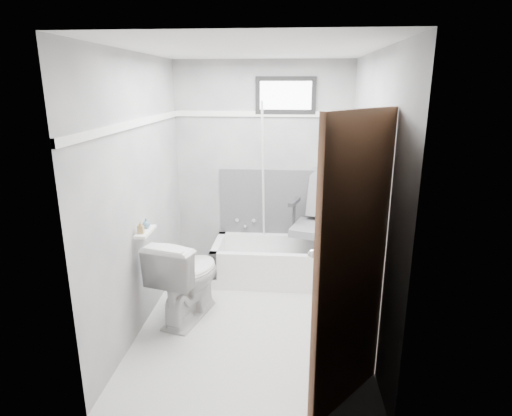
# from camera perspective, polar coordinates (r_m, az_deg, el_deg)

# --- Properties ---
(floor) EXTENTS (2.60, 2.60, 0.00)m
(floor) POSITION_cam_1_polar(r_m,az_deg,el_deg) (4.16, -0.40, -14.74)
(floor) COLOR silver
(floor) RESTS_ON ground
(ceiling) EXTENTS (2.60, 2.60, 0.00)m
(ceiling) POSITION_cam_1_polar(r_m,az_deg,el_deg) (3.58, -0.48, 20.41)
(ceiling) COLOR silver
(ceiling) RESTS_ON floor
(wall_back) EXTENTS (2.00, 0.02, 2.40)m
(wall_back) POSITION_cam_1_polar(r_m,az_deg,el_deg) (4.95, 0.89, 5.27)
(wall_back) COLOR slate
(wall_back) RESTS_ON floor
(wall_front) EXTENTS (2.00, 0.02, 2.40)m
(wall_front) POSITION_cam_1_polar(r_m,az_deg,el_deg) (2.46, -3.12, -6.18)
(wall_front) COLOR slate
(wall_front) RESTS_ON floor
(wall_left) EXTENTS (0.02, 2.60, 2.40)m
(wall_left) POSITION_cam_1_polar(r_m,az_deg,el_deg) (3.90, -15.23, 1.73)
(wall_left) COLOR slate
(wall_left) RESTS_ON floor
(wall_right) EXTENTS (0.02, 2.60, 2.40)m
(wall_right) POSITION_cam_1_polar(r_m,az_deg,el_deg) (3.74, 15.02, 1.12)
(wall_right) COLOR slate
(wall_right) RESTS_ON floor
(bathtub) EXTENTS (1.50, 0.70, 0.42)m
(bathtub) POSITION_cam_1_polar(r_m,az_deg,el_deg) (4.88, 3.27, -7.10)
(bathtub) COLOR white
(bathtub) RESTS_ON floor
(office_chair) EXTENTS (0.80, 0.80, 1.13)m
(office_chair) POSITION_cam_1_polar(r_m,az_deg,el_deg) (4.75, 8.38, -1.83)
(office_chair) COLOR slate
(office_chair) RESTS_ON bathtub
(toilet) EXTENTS (0.66, 0.91, 0.81)m
(toilet) POSITION_cam_1_polar(r_m,az_deg,el_deg) (4.09, -9.17, -9.10)
(toilet) COLOR silver
(toilet) RESTS_ON floor
(door) EXTENTS (0.78, 0.78, 2.00)m
(door) POSITION_cam_1_polar(r_m,az_deg,el_deg) (2.63, 19.10, -10.38)
(door) COLOR brown
(door) RESTS_ON floor
(window) EXTENTS (0.66, 0.04, 0.40)m
(window) POSITION_cam_1_polar(r_m,az_deg,el_deg) (4.84, 3.98, 14.76)
(window) COLOR black
(window) RESTS_ON wall_back
(backerboard) EXTENTS (1.50, 0.02, 0.78)m
(backerboard) POSITION_cam_1_polar(r_m,az_deg,el_deg) (5.03, 3.71, 0.71)
(backerboard) COLOR #4C4C4F
(backerboard) RESTS_ON wall_back
(trim_back) EXTENTS (2.00, 0.02, 0.06)m
(trim_back) POSITION_cam_1_polar(r_m,az_deg,el_deg) (4.86, 0.91, 12.44)
(trim_back) COLOR white
(trim_back) RESTS_ON wall_back
(trim_left) EXTENTS (0.02, 2.60, 0.06)m
(trim_left) POSITION_cam_1_polar(r_m,az_deg,el_deg) (3.80, -15.74, 10.82)
(trim_left) COLOR white
(trim_left) RESTS_ON wall_left
(pole) EXTENTS (0.02, 0.58, 1.88)m
(pole) POSITION_cam_1_polar(r_m,az_deg,el_deg) (4.75, 0.97, 2.95)
(pole) COLOR white
(pole) RESTS_ON bathtub
(shelf) EXTENTS (0.10, 0.32, 0.02)m
(shelf) POSITION_cam_1_polar(r_m,az_deg,el_deg) (3.85, -14.53, -3.07)
(shelf) COLOR white
(shelf) RESTS_ON wall_left
(soap_bottle_a) EXTENTS (0.05, 0.05, 0.11)m
(soap_bottle_a) POSITION_cam_1_polar(r_m,az_deg,el_deg) (3.76, -15.13, -2.52)
(soap_bottle_a) COLOR #967D4B
(soap_bottle_a) RESTS_ON shelf
(soap_bottle_b) EXTENTS (0.09, 0.09, 0.09)m
(soap_bottle_b) POSITION_cam_1_polar(r_m,az_deg,el_deg) (3.89, -14.45, -1.95)
(soap_bottle_b) COLOR teal
(soap_bottle_b) RESTS_ON shelf
(faucet) EXTENTS (0.26, 0.10, 0.16)m
(faucet) POSITION_cam_1_polar(r_m,az_deg,el_deg) (5.10, -1.41, -1.94)
(faucet) COLOR silver
(faucet) RESTS_ON wall_back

